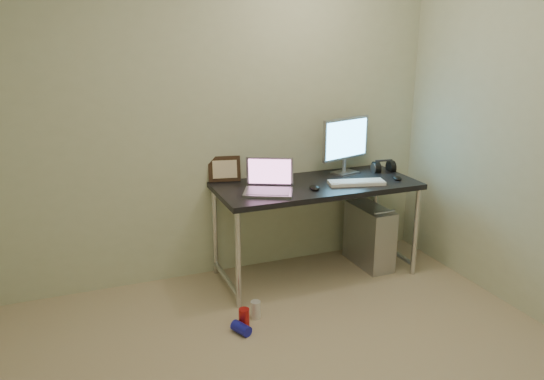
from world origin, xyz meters
The scene contains 16 objects.
wall_back centered at (0.00, 1.75, 1.25)m, with size 3.50×0.02×2.50m, color beige.
desk centered at (0.68, 1.41, 0.67)m, with size 1.53×0.67×0.75m.
tower_computer centered at (1.17, 1.41, 0.25)m, with size 0.22×0.48×0.53m.
cable_a centered at (1.12, 1.70, 0.40)m, with size 0.01×0.01×0.70m, color black.
cable_b centered at (1.21, 1.68, 0.38)m, with size 0.01×0.01×0.72m, color black.
can_red centered at (-0.10, 0.86, 0.06)m, with size 0.07×0.07×0.13m, color #B61513.
can_white centered at (0.01, 0.94, 0.06)m, with size 0.07×0.07×0.12m, color silver.
can_blue centered at (-0.14, 0.79, 0.04)m, with size 0.07×0.07×0.13m, color #1819A5.
laptop centered at (0.26, 1.35, 0.81)m, with size 0.43×0.40×0.24m.
monitor centered at (1.02, 1.60, 1.02)m, with size 0.47×0.19×0.45m.
keyboard centered at (0.95, 1.28, 0.76)m, with size 0.42×0.14×0.03m, color white.
mouse_right centered at (1.31, 1.28, 0.77)m, with size 0.07×0.11×0.04m, color black.
mouse_left centered at (0.59, 1.28, 0.77)m, with size 0.07×0.11×0.04m, color black.
headphones centered at (1.35, 1.53, 0.78)m, with size 0.19×0.12×0.12m.
picture_frame centered at (0.04, 1.73, 0.85)m, with size 0.24×0.03×0.20m, color black.
webcam centered at (0.30, 1.70, 0.83)m, with size 0.04×0.03×0.12m.
Camera 1 is at (-1.05, -2.06, 1.86)m, focal length 35.00 mm.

